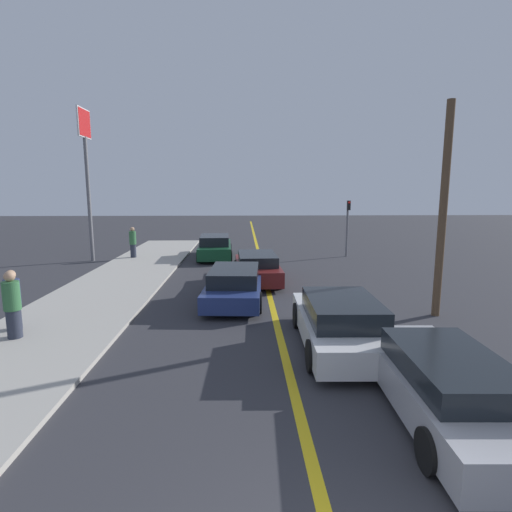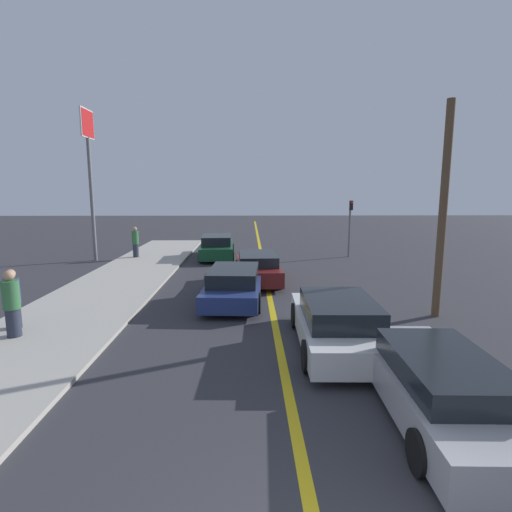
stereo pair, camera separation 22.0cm
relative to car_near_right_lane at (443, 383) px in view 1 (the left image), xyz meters
The scene contains 13 objects.
road_center_line 14.71m from the car_near_right_lane, 99.69° to the left, with size 0.20×60.00×0.01m.
sidewalk_left 13.51m from the car_near_right_lane, 130.30° to the left, with size 3.85×27.63×0.11m.
car_near_right_lane is the anchor object (origin of this frame).
car_ahead_center 3.29m from the car_near_right_lane, 108.53° to the left, with size 2.09×4.62×1.30m.
car_far_distant 8.32m from the car_near_right_lane, 116.84° to the left, with size 2.18×4.84×1.23m.
car_parked_left_lot 10.95m from the car_near_right_lane, 105.09° to the left, with size 2.04×4.68×1.24m.
car_oncoming_far 17.39m from the car_near_right_lane, 107.00° to the left, with size 2.09×4.69×1.34m.
pedestrian_near_curb 10.11m from the car_near_right_lane, 158.21° to the left, with size 0.42×0.42×1.76m.
pedestrian_mid_group 10.67m from the car_near_right_lane, 155.69° to the left, with size 0.40×0.40×1.66m.
pedestrian_far_standing 19.03m from the car_near_right_lane, 120.71° to the left, with size 0.38×0.38×1.74m.
traffic_light 17.17m from the car_near_right_lane, 80.95° to the left, with size 0.18×0.40×3.31m.
roadside_sign 20.53m from the car_near_right_lane, 126.69° to the left, with size 0.20×1.66×8.17m.
utility_pole 6.71m from the car_near_right_lane, 65.04° to the left, with size 0.24×0.24×6.50m.
Camera 1 is at (-0.98, -2.82, 3.89)m, focal length 28.00 mm.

